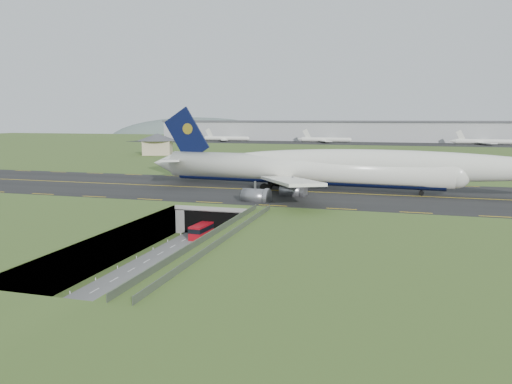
% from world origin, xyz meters
% --- Properties ---
extents(ground, '(900.00, 900.00, 0.00)m').
position_xyz_m(ground, '(0.00, 0.00, 0.00)').
color(ground, '#3D5421').
rests_on(ground, ground).
extents(airfield_deck, '(800.00, 800.00, 6.00)m').
position_xyz_m(airfield_deck, '(0.00, 0.00, 3.00)').
color(airfield_deck, gray).
rests_on(airfield_deck, ground).
extents(trench_road, '(12.00, 75.00, 0.20)m').
position_xyz_m(trench_road, '(0.00, -7.50, 0.10)').
color(trench_road, slate).
rests_on(trench_road, ground).
extents(taxiway, '(800.00, 44.00, 0.18)m').
position_xyz_m(taxiway, '(0.00, 33.00, 6.09)').
color(taxiway, black).
rests_on(taxiway, airfield_deck).
extents(tunnel_portal, '(17.00, 22.30, 6.00)m').
position_xyz_m(tunnel_portal, '(0.00, 16.71, 3.33)').
color(tunnel_portal, gray).
rests_on(tunnel_portal, ground).
extents(guideway, '(3.00, 53.00, 7.05)m').
position_xyz_m(guideway, '(11.00, -19.11, 5.32)').
color(guideway, '#A8A8A3').
rests_on(guideway, ground).
extents(jumbo_jet, '(103.83, 64.87, 21.53)m').
position_xyz_m(jumbo_jet, '(20.53, 36.19, 11.81)').
color(jumbo_jet, white).
rests_on(jumbo_jet, ground).
extents(shuttle_tram, '(3.03, 7.06, 2.84)m').
position_xyz_m(shuttle_tram, '(-0.95, 5.02, 1.57)').
color(shuttle_tram, '#AB0B15').
rests_on(shuttle_tram, ground).
extents(service_building, '(24.19, 24.19, 10.39)m').
position_xyz_m(service_building, '(-76.38, 133.97, 12.15)').
color(service_building, '#C8B290').
rests_on(service_building, ground).
extents(cargo_terminal, '(320.00, 67.00, 15.60)m').
position_xyz_m(cargo_terminal, '(-0.05, 299.41, 13.96)').
color(cargo_terminal, '#B2B2B2').
rests_on(cargo_terminal, ground).
extents(distant_hills, '(700.00, 91.00, 60.00)m').
position_xyz_m(distant_hills, '(64.38, 430.00, -4.00)').
color(distant_hills, slate).
rests_on(distant_hills, ground).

